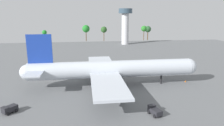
# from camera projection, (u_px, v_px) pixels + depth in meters

# --- Properties ---
(ground_plane) EXTENTS (250.35, 250.35, 0.00)m
(ground_plane) POSITION_uv_depth(u_px,v_px,m) (112.00, 86.00, 72.49)
(ground_plane) COLOR slate
(cargo_airplane) EXTENTS (62.59, 50.64, 18.70)m
(cargo_airplane) POSITION_uv_depth(u_px,v_px,m) (111.00, 69.00, 71.03)
(cargo_airplane) COLOR silver
(cargo_airplane) RESTS_ON ground_plane
(pushback_tractor) EXTENTS (3.26, 4.71, 2.44)m
(pushback_tractor) POSITION_uv_depth(u_px,v_px,m) (127.00, 66.00, 94.88)
(pushback_tractor) COLOR #333338
(pushback_tractor) RESTS_ON ground_plane
(fuel_truck) EXTENTS (3.62, 4.07, 2.01)m
(fuel_truck) POSITION_uv_depth(u_px,v_px,m) (32.00, 75.00, 82.21)
(fuel_truck) COLOR white
(fuel_truck) RESTS_ON ground_plane
(baggage_tug) EXTENTS (3.88, 4.09, 2.01)m
(baggage_tug) POSITION_uv_depth(u_px,v_px,m) (9.00, 109.00, 52.19)
(baggage_tug) COLOR #232328
(baggage_tug) RESTS_ON ground_plane
(catering_truck) EXTENTS (3.25, 4.33, 2.18)m
(catering_truck) POSITION_uv_depth(u_px,v_px,m) (155.00, 111.00, 51.21)
(catering_truck) COLOR #232328
(catering_truck) RESTS_ON ground_plane
(safety_cone_nose) EXTENTS (0.52, 0.52, 0.74)m
(safety_cone_nose) POSITION_uv_depth(u_px,v_px,m) (185.00, 81.00, 76.52)
(safety_cone_nose) COLOR orange
(safety_cone_nose) RESTS_ON ground_plane
(control_tower) EXTENTS (11.49, 11.49, 30.09)m
(control_tower) POSITION_uv_depth(u_px,v_px,m) (125.00, 23.00, 171.43)
(control_tower) COLOR silver
(control_tower) RESTS_ON ground_plane
(tree_line_backdrop) EXTENTS (105.68, 7.10, 15.51)m
(tree_line_backdrop) POSITION_uv_depth(u_px,v_px,m) (111.00, 29.00, 196.99)
(tree_line_backdrop) COLOR #51381E
(tree_line_backdrop) RESTS_ON ground_plane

